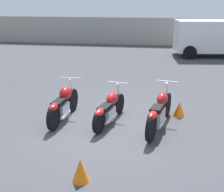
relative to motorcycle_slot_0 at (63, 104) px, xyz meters
The scene contains 7 objects.
ground_plane 1.35m from the motorcycle_slot_0, 11.61° to the right, with size 60.00×60.00×0.00m, color #424247.
fence_back 13.70m from the motorcycle_slot_0, 84.76° to the left, with size 40.00×0.04×1.78m.
motorcycle_slot_0 is the anchor object (origin of this frame).
motorcycle_slot_1 1.22m from the motorcycle_slot_0, ahead, with size 0.70×1.92×0.94m.
motorcycle_slot_2 2.49m from the motorcycle_slot_0, ahead, with size 0.75×2.23×1.04m.
traffic_cone_near 3.12m from the motorcycle_slot_0, 13.93° to the left, with size 0.32×0.32×0.40m.
traffic_cone_far 2.96m from the motorcycle_slot_0, 67.08° to the right, with size 0.31×0.31×0.44m.
Camera 1 is at (1.17, -7.11, 3.12)m, focal length 50.00 mm.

